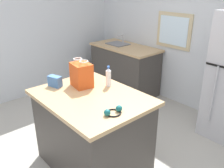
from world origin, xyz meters
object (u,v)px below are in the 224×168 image
kitchen_island (92,131)px  bottle (108,77)px  ear_defenders (113,111)px  shopping_bag (81,75)px  small_box (55,81)px

kitchen_island → bottle: size_ratio=5.02×
bottle → ear_defenders: bottle is taller
shopping_bag → bottle: bearing=48.9°
kitchen_island → small_box: bearing=-161.0°
bottle → small_box: bearing=-130.8°
bottle → ear_defenders: (0.52, -0.39, -0.09)m
small_box → ear_defenders: small_box is taller
kitchen_island → small_box: size_ratio=7.75×
bottle → ear_defenders: size_ratio=1.24×
small_box → bottle: 0.62m
bottle → ear_defenders: bearing=-36.7°
shopping_bag → ear_defenders: bearing=-11.9°
kitchen_island → shopping_bag: (-0.27, 0.07, 0.60)m
kitchen_island → ear_defenders: (0.45, -0.08, 0.48)m
small_box → bottle: size_ratio=0.65×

